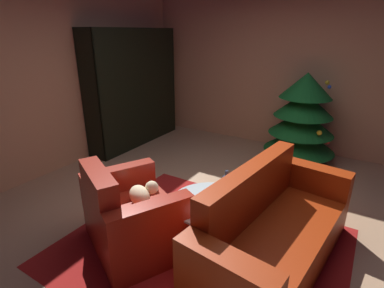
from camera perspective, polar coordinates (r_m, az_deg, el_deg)
name	(u,v)px	position (r m, az deg, el deg)	size (l,w,h in m)	color
ground_plane	(211,218)	(3.52, 3.60, -13.88)	(6.53, 6.53, 0.00)	tan
wall_back	(288,71)	(5.52, 17.94, 13.16)	(5.36, 0.06, 2.72)	tan
wall_left	(48,79)	(4.78, -25.79, 11.08)	(0.06, 5.56, 2.72)	tan
area_rug	(202,247)	(3.11, 1.92, -19.09)	(2.59, 2.22, 0.01)	maroon
bookshelf_unit	(140,89)	(5.67, -9.98, 10.39)	(0.40, 2.00, 2.05)	black
armchair_red	(131,218)	(3.00, -11.51, -13.66)	(1.21, 1.12, 0.89)	maroon
couch_red	(272,233)	(2.87, 15.09, -16.16)	(0.98, 1.98, 0.90)	#98290A
coffee_table	(212,205)	(2.93, 3.77, -11.63)	(0.80, 0.80, 0.47)	black
book_stack_on_table	(214,196)	(2.95, 4.23, -9.96)	(0.22, 0.16, 0.05)	#B52921
bottle_on_table	(226,185)	(3.01, 6.56, -7.73)	(0.08, 0.08, 0.25)	#303C53
decorated_tree	(302,118)	(5.03, 20.34, 4.71)	(1.11, 1.11, 1.42)	brown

